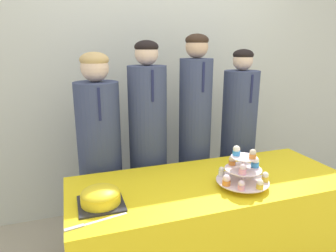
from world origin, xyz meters
TOP-DOWN VIEW (x-y plane):
  - wall_back at (0.00, 1.52)m, footprint 9.00×0.06m
  - table at (0.00, 0.35)m, footprint 1.77×0.70m
  - round_cake at (-0.70, 0.28)m, footprint 0.24×0.24m
  - cake_knife at (-0.79, 0.11)m, footprint 0.31×0.08m
  - cupcake_stand at (0.14, 0.22)m, footprint 0.31×0.31m
  - student_0 at (-0.63, 0.92)m, footprint 0.31×0.32m
  - student_1 at (-0.26, 0.92)m, footprint 0.29×0.29m
  - student_2 at (0.13, 0.92)m, footprint 0.26×0.26m
  - student_3 at (0.54, 0.92)m, footprint 0.29×0.30m

SIDE VIEW (x-z plane):
  - table at x=0.00m, z-range 0.00..0.73m
  - student_0 at x=-0.63m, z-range -0.04..1.47m
  - student_3 at x=0.54m, z-range -0.04..1.48m
  - cake_knife at x=-0.79m, z-range 0.72..0.73m
  - student_1 at x=-0.26m, z-range -0.04..1.55m
  - round_cake at x=-0.70m, z-range 0.72..0.82m
  - student_2 at x=0.13m, z-range -0.03..1.61m
  - cupcake_stand at x=0.14m, z-range 0.70..0.95m
  - wall_back at x=0.00m, z-range 0.00..2.70m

